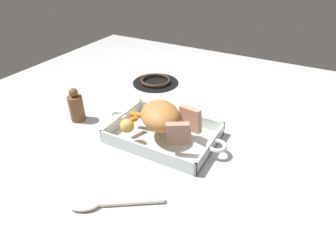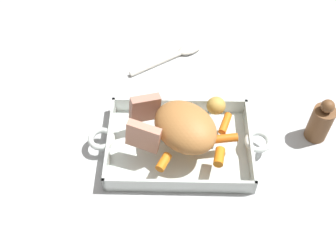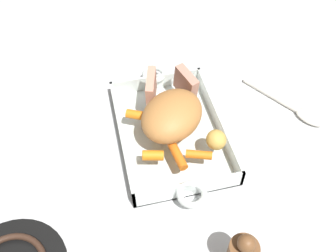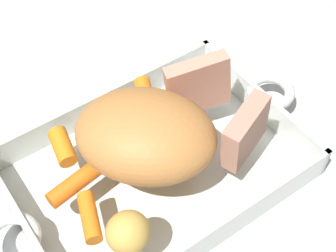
% 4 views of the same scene
% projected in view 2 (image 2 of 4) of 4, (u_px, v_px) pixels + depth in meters
% --- Properties ---
extents(ground_plane, '(1.82, 1.82, 0.00)m').
position_uv_depth(ground_plane, '(179.00, 149.00, 1.02)').
color(ground_plane, silver).
extents(roasting_dish, '(0.43, 0.24, 0.05)m').
position_uv_depth(roasting_dish, '(179.00, 145.00, 1.01)').
color(roasting_dish, silver).
rests_on(roasting_dish, ground_plane).
extents(pork_roast, '(0.20, 0.20, 0.08)m').
position_uv_depth(pork_roast, '(185.00, 126.00, 0.95)').
color(pork_roast, '#BA793D').
rests_on(pork_roast, roasting_dish).
extents(roast_slice_thin, '(0.08, 0.05, 0.08)m').
position_uv_depth(roast_slice_thin, '(145.00, 108.00, 0.99)').
color(roast_slice_thin, tan).
rests_on(roast_slice_thin, roasting_dish).
extents(roast_slice_outer, '(0.09, 0.04, 0.08)m').
position_uv_depth(roast_slice_outer, '(143.00, 136.00, 0.94)').
color(roast_slice_outer, tan).
rests_on(roast_slice_outer, roasting_dish).
extents(baby_carrot_southwest, '(0.03, 0.05, 0.03)m').
position_uv_depth(baby_carrot_southwest, '(219.00, 157.00, 0.94)').
color(baby_carrot_southwest, orange).
rests_on(baby_carrot_southwest, roasting_dish).
extents(baby_carrot_northeast, '(0.04, 0.06, 0.02)m').
position_uv_depth(baby_carrot_northeast, '(225.00, 123.00, 1.00)').
color(baby_carrot_northeast, orange).
rests_on(baby_carrot_northeast, roasting_dish).
extents(baby_carrot_center_right, '(0.04, 0.05, 0.02)m').
position_uv_depth(baby_carrot_center_right, '(164.00, 162.00, 0.93)').
color(baby_carrot_center_right, orange).
rests_on(baby_carrot_center_right, roasting_dish).
extents(baby_carrot_northwest, '(0.07, 0.03, 0.02)m').
position_uv_depth(baby_carrot_northwest, '(222.00, 139.00, 0.97)').
color(baby_carrot_northwest, orange).
rests_on(baby_carrot_northwest, roasting_dish).
extents(potato_corner, '(0.05, 0.04, 0.04)m').
position_uv_depth(potato_corner, '(216.00, 106.00, 1.01)').
color(potato_corner, gold).
rests_on(potato_corner, roasting_dish).
extents(serving_spoon, '(0.21, 0.15, 0.02)m').
position_uv_depth(serving_spoon, '(178.00, 54.00, 1.21)').
color(serving_spoon, white).
rests_on(serving_spoon, ground_plane).
extents(pepper_mill, '(0.05, 0.05, 0.13)m').
position_uv_depth(pepper_mill, '(321.00, 122.00, 1.00)').
color(pepper_mill, brown).
rests_on(pepper_mill, ground_plane).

